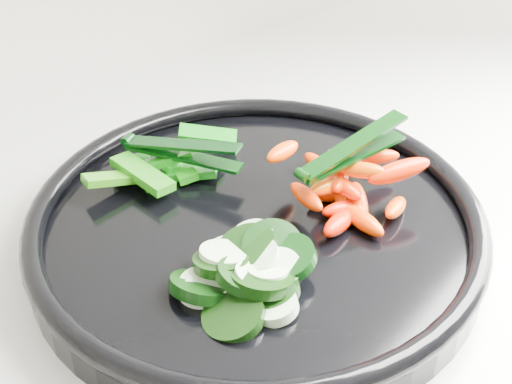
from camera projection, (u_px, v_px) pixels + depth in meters
counter at (426, 369)px, 1.08m from camera, size 2.02×0.62×0.93m
veggie_tray at (256, 226)px, 0.59m from camera, size 0.48×0.48×0.04m
cucumber_pile at (242, 272)px, 0.52m from camera, size 0.12×0.11×0.04m
carrot_pile at (348, 183)px, 0.59m from camera, size 0.12×0.12×0.05m
pepper_pile at (167, 166)px, 0.63m from camera, size 0.16×0.08×0.03m
tong_carrot at (350, 152)px, 0.58m from camera, size 0.11×0.02×0.02m
tong_pepper at (178, 150)px, 0.62m from camera, size 0.07×0.10×0.02m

